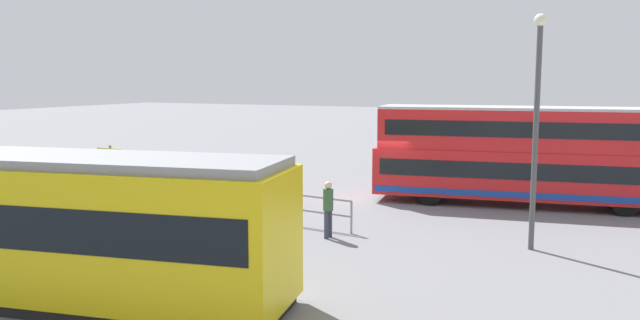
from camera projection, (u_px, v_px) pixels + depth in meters
ground_plane at (384, 199)px, 26.19m from camera, size 160.00×160.00×0.00m
double_decker_bus at (530, 155)px, 24.63m from camera, size 12.24×4.31×3.84m
tram_yellow at (0, 221)px, 14.40m from camera, size 13.82×4.98×3.29m
pedestrian_near_railing at (265, 189)px, 22.69m from camera, size 0.44×0.44×1.76m
pedestrian_crossing at (328, 205)px, 19.63m from camera, size 0.35×0.36×1.79m
pedestrian_railing at (240, 196)px, 22.74m from camera, size 9.26×1.38×1.08m
info_sign at (110, 163)px, 24.61m from camera, size 1.30×0.17×2.36m
street_lamp at (537, 114)px, 17.94m from camera, size 0.36×0.36×6.73m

